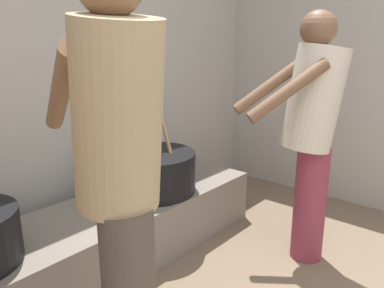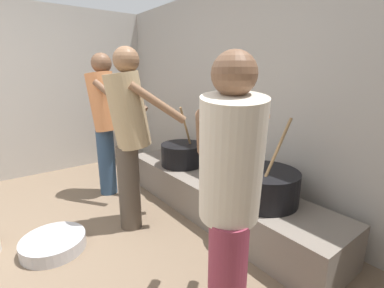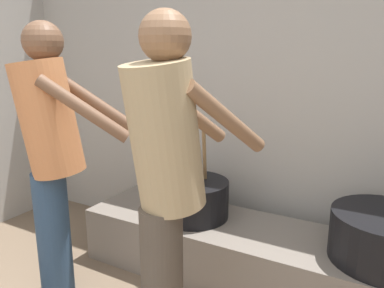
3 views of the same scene
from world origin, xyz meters
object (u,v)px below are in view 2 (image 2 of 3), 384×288
at_px(cook_in_cream_shirt, 230,193).
at_px(metal_mixing_bowl, 53,244).
at_px(cooking_pot_main, 264,186).
at_px(cook_in_tan_shirt, 130,130).
at_px(cooking_pot_secondary, 182,154).
at_px(cook_in_orange_shirt, 105,117).

bearing_deg(cook_in_cream_shirt, metal_mixing_bowl, -157.33).
xyz_separation_m(cooking_pot_main, cook_in_tan_shirt, (-0.89, -0.78, 0.43)).
relative_size(cooking_pot_secondary, cook_in_cream_shirt, 0.46).
bearing_deg(metal_mixing_bowl, cook_in_orange_shirt, 134.14).
bearing_deg(cooking_pot_secondary, cooking_pot_main, 0.23).
relative_size(cook_in_tan_shirt, cook_in_cream_shirt, 1.07).
bearing_deg(cooking_pot_secondary, cook_in_orange_shirt, -129.50).
height_order(cooking_pot_secondary, cook_in_orange_shirt, cook_in_orange_shirt).
height_order(cooking_pot_main, metal_mixing_bowl, cooking_pot_main).
distance_m(cook_in_tan_shirt, cook_in_orange_shirt, 0.86).
bearing_deg(cooking_pot_secondary, metal_mixing_bowl, -81.40).
height_order(cooking_pot_secondary, cook_in_cream_shirt, cook_in_cream_shirt).
bearing_deg(metal_mixing_bowl, cook_in_tan_shirt, 84.25).
relative_size(cooking_pot_main, metal_mixing_bowl, 1.42).
xyz_separation_m(cooking_pot_secondary, cook_in_cream_shirt, (1.65, -0.88, 0.37)).
xyz_separation_m(cook_in_tan_shirt, metal_mixing_bowl, (-0.07, -0.71, -0.89)).
xyz_separation_m(cooking_pot_main, cook_in_cream_shirt, (0.47, -0.89, 0.36)).
distance_m(cooking_pot_secondary, cook_in_tan_shirt, 0.94).
relative_size(cooking_pot_secondary, cook_in_tan_shirt, 0.43).
xyz_separation_m(cooking_pot_main, metal_mixing_bowl, (-0.96, -1.49, -0.46)).
distance_m(cook_in_tan_shirt, cook_in_cream_shirt, 1.36).
distance_m(cook_in_orange_shirt, metal_mixing_bowl, 1.43).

